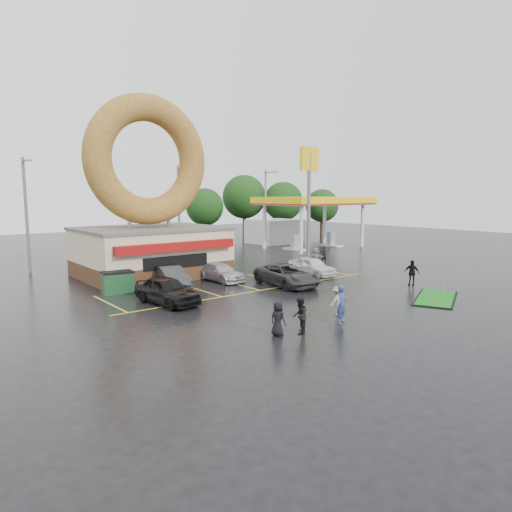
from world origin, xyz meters
TOP-DOWN VIEW (x-y plane):
  - ground at (0.00, 0.00)m, footprint 120.00×120.00m
  - donut_shop at (-3.00, 12.97)m, footprint 10.20×8.70m
  - gas_station at (20.00, 20.94)m, footprint 12.30×13.65m
  - shell_sign at (13.00, 12.00)m, footprint 2.20×0.36m
  - streetlight_left at (-10.00, 19.92)m, footprint 0.40×2.21m
  - streetlight_mid at (4.00, 20.92)m, footprint 0.40×2.21m
  - streetlight_right at (16.00, 21.92)m, footprint 0.40×2.21m
  - tree_far_a at (26.00, 30.00)m, footprint 5.60×5.60m
  - tree_far_b at (32.00, 28.00)m, footprint 4.90×4.90m
  - tree_far_c at (22.00, 34.00)m, footprint 6.30×6.30m
  - tree_far_d at (14.00, 32.00)m, footprint 4.90×4.90m
  - car_black at (-6.44, 3.88)m, footprint 2.38×4.77m
  - car_dgrey at (-3.99, 8.00)m, footprint 2.03×4.40m
  - car_silver at (-0.13, 7.79)m, footprint 1.95×4.35m
  - car_grey at (2.38, 3.50)m, footprint 2.98×5.48m
  - car_white at (6.59, 5.23)m, footprint 1.77×4.19m
  - person_blue at (-1.75, -4.91)m, footprint 0.81×0.70m
  - person_blackjkt at (-4.49, -4.84)m, footprint 1.00×0.97m
  - person_hoodie at (-0.83, -3.83)m, footprint 0.99×0.58m
  - person_bystander at (-5.46, -4.47)m, footprint 0.63×0.83m
  - person_cameraman at (9.15, -1.73)m, footprint 0.71×1.09m
  - person_walker_near at (9.14, 7.32)m, footprint 1.71×1.13m
  - person_walker_far at (12.10, 9.10)m, footprint 0.67×0.60m
  - dumpster at (-7.50, 8.43)m, footprint 1.97×1.48m
  - putting_green at (6.64, -4.99)m, footprint 5.38×4.00m

SIDE VIEW (x-z plane):
  - ground at x=0.00m, z-range 0.00..0.00m
  - putting_green at x=6.64m, z-range -0.27..0.35m
  - car_silver at x=-0.13m, z-range 0.00..1.24m
  - dumpster at x=-7.50m, z-range 0.00..1.30m
  - car_dgrey at x=-3.99m, z-range 0.00..1.40m
  - car_white at x=6.59m, z-range 0.00..1.42m
  - car_grey at x=2.38m, z-range 0.00..1.46m
  - person_hoodie at x=-0.83m, z-range 0.00..1.52m
  - person_bystander at x=-5.46m, z-range 0.00..1.53m
  - person_walker_far at x=12.10m, z-range 0.00..1.53m
  - car_black at x=-6.44m, z-range 0.00..1.56m
  - person_blackjkt at x=-4.49m, z-range 0.00..1.63m
  - person_cameraman at x=9.15m, z-range 0.00..1.73m
  - person_walker_near at x=9.14m, z-range 0.00..1.76m
  - person_blue at x=-1.75m, z-range 0.00..1.88m
  - gas_station at x=20.00m, z-range 0.75..6.65m
  - donut_shop at x=-3.00m, z-range -2.29..11.21m
  - tree_far_b at x=32.00m, z-range 1.03..8.03m
  - tree_far_d at x=14.00m, z-range 1.03..8.03m
  - streetlight_left at x=-10.00m, z-range 0.28..9.28m
  - streetlight_mid at x=4.00m, z-range 0.28..9.28m
  - streetlight_right at x=16.00m, z-range 0.28..9.28m
  - tree_far_a at x=26.00m, z-range 1.18..9.18m
  - tree_far_c at x=22.00m, z-range 1.34..10.34m
  - shell_sign at x=13.00m, z-range 2.08..12.68m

